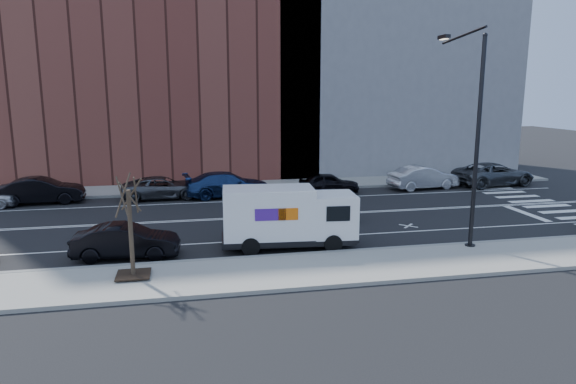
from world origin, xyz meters
name	(u,v)px	position (x,y,z in m)	size (l,w,h in m)	color
ground	(280,216)	(0.00, 0.00, 0.00)	(120.00, 120.00, 0.00)	black
sidewalk_near	(323,269)	(0.00, -8.80, 0.07)	(44.00, 3.60, 0.15)	gray
sidewalk_far	(258,186)	(0.00, 8.80, 0.07)	(44.00, 3.60, 0.15)	gray
curb_near	(311,254)	(0.00, -7.00, 0.08)	(44.00, 0.25, 0.17)	gray
curb_far	(262,190)	(0.00, 7.00, 0.08)	(44.00, 0.25, 0.17)	gray
crosswalk	(539,204)	(16.00, 0.00, 0.00)	(3.00, 14.00, 0.01)	white
road_markings	(280,216)	(0.00, 0.00, 0.00)	(40.00, 8.60, 0.01)	white
bldg_brick	(140,34)	(-8.00, 15.60, 11.00)	(26.00, 10.00, 22.00)	brown
bldg_concrete	(387,14)	(12.00, 15.60, 13.00)	(20.00, 10.00, 26.00)	slate
streetlight	(472,131)	(7.00, -6.91, 5.08)	(0.44, 4.02, 9.34)	black
street_tree	(131,242)	(-7.00, -8.40, 1.45)	(1.20, 1.20, 3.75)	black
fedex_van	(288,216)	(-0.72, -5.60, 1.40)	(5.99, 2.45, 2.67)	black
far_parked_b	(42,191)	(-13.60, 5.99, 0.80)	(1.70, 4.86, 1.60)	black
far_parked_c	(163,188)	(-6.47, 6.08, 0.70)	(2.32, 5.04, 1.40)	#46484D
far_parked_d	(227,184)	(-2.40, 5.84, 0.80)	(2.25, 5.53, 1.61)	navy
far_parked_e	(329,183)	(4.31, 5.59, 0.69)	(1.63, 4.05, 1.38)	black
far_parked_f	(423,177)	(11.20, 5.79, 0.81)	(1.70, 4.89, 1.61)	silver
far_parked_g	(494,174)	(16.80, 6.08, 0.82)	(2.72, 5.89, 1.64)	#4A4D52
driving_sedan	(312,209)	(1.32, -1.78, 0.78)	(1.65, 4.73, 1.56)	silver
near_parked_rear_a	(126,241)	(-7.50, -5.68, 0.70)	(1.48, 4.26, 1.40)	black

